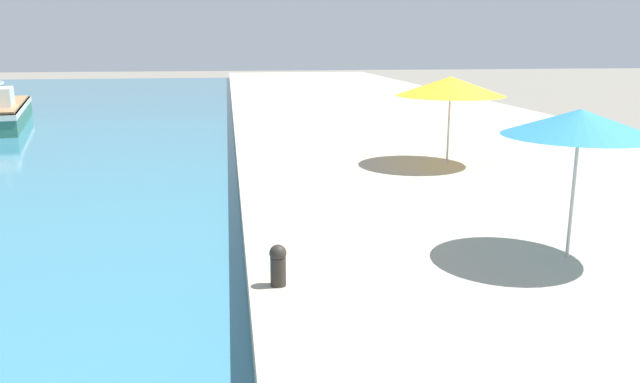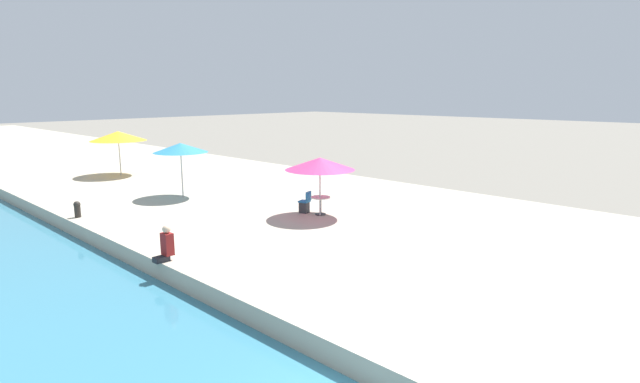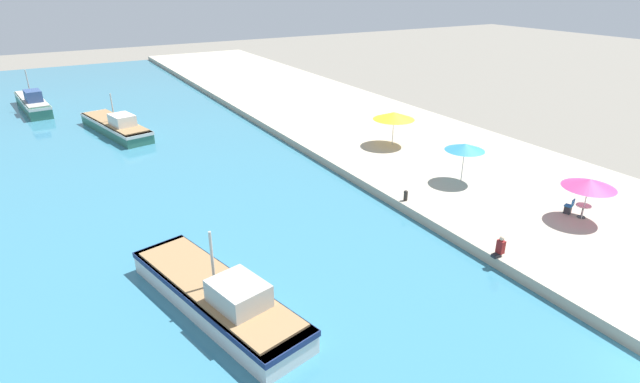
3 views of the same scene
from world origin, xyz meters
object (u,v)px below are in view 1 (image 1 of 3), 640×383
fishing_boat_mid (0,111)px  cafe_umbrella_white (580,123)px  mooring_bollard (278,264)px  cafe_umbrella_striped (451,86)px

fishing_boat_mid → cafe_umbrella_white: fishing_boat_mid is taller
fishing_boat_mid → cafe_umbrella_white: (17.35, -24.50, 2.20)m
fishing_boat_mid → mooring_bollard: (12.28, -25.07, 0.21)m
fishing_boat_mid → cafe_umbrella_striped: fishing_boat_mid is taller
cafe_umbrella_white → cafe_umbrella_striped: 8.39m
cafe_umbrella_white → fishing_boat_mid: bearing=125.3°
cafe_umbrella_striped → mooring_bollard: 10.86m
cafe_umbrella_striped → mooring_bollard: cafe_umbrella_striped is taller
fishing_boat_mid → cafe_umbrella_striped: size_ratio=3.32×
cafe_umbrella_striped → mooring_bollard: bearing=-123.3°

